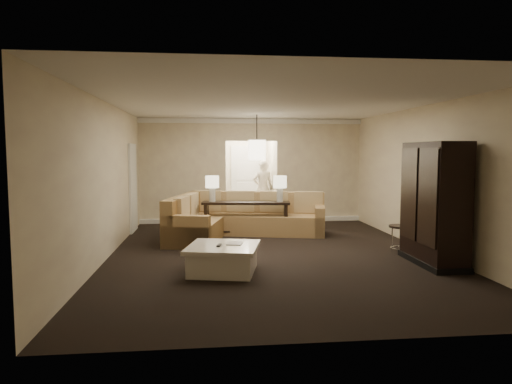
{
  "coord_description": "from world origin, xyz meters",
  "views": [
    {
      "loc": [
        -1.22,
        -8.31,
        1.9
      ],
      "look_at": [
        -0.18,
        1.2,
        1.06
      ],
      "focal_mm": 32.0,
      "sensor_mm": 36.0,
      "label": 1
    }
  ],
  "objects": [
    {
      "name": "coffee_table",
      "position": [
        -0.97,
        -1.2,
        0.22
      ],
      "size": [
        1.29,
        1.29,
        0.45
      ],
      "rotation": [
        0.0,
        0.0,
        -0.21
      ],
      "color": "silver",
      "rests_on": "ground"
    },
    {
      "name": "wall_back",
      "position": [
        0.0,
        4.0,
        1.4
      ],
      "size": [
        6.0,
        0.04,
        2.8
      ],
      "primitive_type": "cube",
      "color": "beige",
      "rests_on": "ground"
    },
    {
      "name": "wall_right",
      "position": [
        3.0,
        0.0,
        1.4
      ],
      "size": [
        0.04,
        8.0,
        2.8
      ],
      "primitive_type": "cube",
      "color": "beige",
      "rests_on": "ground"
    },
    {
      "name": "armoire",
      "position": [
        2.59,
        -1.05,
        0.99
      ],
      "size": [
        0.62,
        1.44,
        2.07
      ],
      "color": "black",
      "rests_on": "ground"
    },
    {
      "name": "baseboard",
      "position": [
        0.0,
        3.95,
        0.06
      ],
      "size": [
        6.0,
        0.1,
        0.12
      ],
      "primitive_type": "cube",
      "color": "white",
      "rests_on": "ground"
    },
    {
      "name": "console_table",
      "position": [
        -0.33,
        2.0,
        0.46
      ],
      "size": [
        2.04,
        0.7,
        0.77
      ],
      "rotation": [
        0.0,
        0.0,
        -0.13
      ],
      "color": "black",
      "rests_on": "ground"
    },
    {
      "name": "person",
      "position": [
        0.42,
        4.91,
        0.93
      ],
      "size": [
        0.71,
        0.52,
        1.85
      ],
      "primitive_type": "imported",
      "rotation": [
        0.0,
        0.0,
        3.25
      ],
      "color": "beige",
      "rests_on": "ground"
    },
    {
      "name": "side_door",
      "position": [
        -2.97,
        2.8,
        1.05
      ],
      "size": [
        0.05,
        0.9,
        2.1
      ],
      "primitive_type": "cube",
      "color": "white",
      "rests_on": "ground"
    },
    {
      "name": "wall_left",
      "position": [
        -3.0,
        0.0,
        1.4
      ],
      "size": [
        0.04,
        8.0,
        2.8
      ],
      "primitive_type": "cube",
      "color": "beige",
      "rests_on": "ground"
    },
    {
      "name": "wall_front",
      "position": [
        0.0,
        -4.0,
        1.4
      ],
      "size": [
        6.0,
        0.04,
        2.8
      ],
      "primitive_type": "cube",
      "color": "beige",
      "rests_on": "ground"
    },
    {
      "name": "ceiling",
      "position": [
        0.0,
        0.0,
        2.8
      ],
      "size": [
        6.0,
        8.0,
        0.02
      ],
      "primitive_type": "cube",
      "color": "silver",
      "rests_on": "wall_back"
    },
    {
      "name": "table_lamp_left",
      "position": [
        -1.09,
        2.1,
        1.17
      ],
      "size": [
        0.31,
        0.31,
        0.59
      ],
      "color": "silver",
      "rests_on": "console_table"
    },
    {
      "name": "pendant_light",
      "position": [
        0.0,
        2.7,
        1.95
      ],
      "size": [
        0.38,
        0.38,
        1.09
      ],
      "color": "black",
      "rests_on": "ceiling"
    },
    {
      "name": "crown_molding",
      "position": [
        0.0,
        3.95,
        2.73
      ],
      "size": [
        6.0,
        0.1,
        0.12
      ],
      "primitive_type": "cube",
      "color": "white",
      "rests_on": "wall_back"
    },
    {
      "name": "table_lamp_right",
      "position": [
        0.44,
        1.9,
        1.17
      ],
      "size": [
        0.31,
        0.31,
        0.59
      ],
      "color": "silver",
      "rests_on": "console_table"
    },
    {
      "name": "drink_table",
      "position": [
        2.4,
        -0.17,
        0.38
      ],
      "size": [
        0.42,
        0.42,
        0.52
      ],
      "rotation": [
        0.0,
        0.0,
        0.13
      ],
      "color": "black",
      "rests_on": "ground"
    },
    {
      "name": "sectional_sofa",
      "position": [
        -0.56,
        1.95,
        0.39
      ],
      "size": [
        3.72,
        2.74,
        0.97
      ],
      "rotation": [
        0.0,
        0.0,
        -0.23
      ],
      "color": "brown",
      "rests_on": "ground"
    },
    {
      "name": "ground",
      "position": [
        0.0,
        0.0,
        0.0
      ],
      "size": [
        8.0,
        8.0,
        0.0
      ],
      "primitive_type": "plane",
      "color": "black",
      "rests_on": "ground"
    },
    {
      "name": "foyer",
      "position": [
        0.0,
        5.34,
        1.3
      ],
      "size": [
        1.44,
        2.02,
        2.8
      ],
      "color": "beige",
      "rests_on": "ground"
    }
  ]
}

